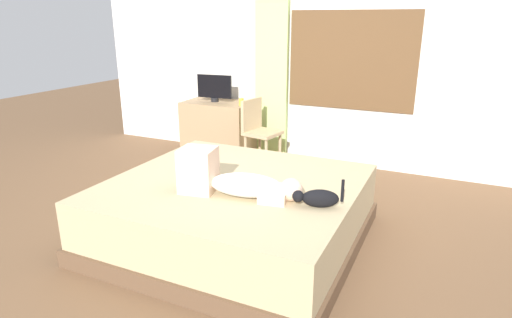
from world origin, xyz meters
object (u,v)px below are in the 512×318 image
(chair_by_desk, at_px, (258,128))
(tv_monitor, at_px, (214,88))
(desk, at_px, (219,129))
(cup, at_px, (241,102))
(person_lying, at_px, (234,180))
(bed, at_px, (235,211))
(cat, at_px, (318,198))

(chair_by_desk, bearing_deg, tv_monitor, 161.81)
(desk, xyz_separation_m, cup, (0.40, -0.11, 0.42))
(person_lying, bearing_deg, chair_by_desk, 109.82)
(desk, height_order, chair_by_desk, chair_by_desk)
(tv_monitor, height_order, cup, tv_monitor)
(tv_monitor, height_order, chair_by_desk, tv_monitor)
(chair_by_desk, bearing_deg, desk, 160.53)
(bed, xyz_separation_m, tv_monitor, (-1.34, 2.00, 0.66))
(desk, relative_size, chair_by_desk, 1.05)
(cat, height_order, desk, desk)
(person_lying, distance_m, cat, 0.64)
(bed, relative_size, chair_by_desk, 2.33)
(bed, relative_size, person_lying, 2.13)
(cup, xyz_separation_m, chair_by_desk, (0.30, -0.13, -0.28))
(person_lying, height_order, cup, person_lying)
(bed, bearing_deg, tv_monitor, 123.92)
(chair_by_desk, bearing_deg, cup, 155.50)
(person_lying, xyz_separation_m, desk, (-1.41, 2.23, -0.26))
(person_lying, height_order, cat, person_lying)
(person_lying, distance_m, cup, 2.35)
(cat, height_order, cup, cup)
(desk, xyz_separation_m, tv_monitor, (-0.05, 0.00, 0.55))
(desk, bearing_deg, bed, -57.13)
(cat, distance_m, cup, 2.66)
(bed, height_order, tv_monitor, tv_monitor)
(person_lying, height_order, tv_monitor, tv_monitor)
(chair_by_desk, bearing_deg, person_lying, -70.18)
(tv_monitor, bearing_deg, bed, -56.08)
(bed, bearing_deg, cat, -13.79)
(cup, height_order, chair_by_desk, chair_by_desk)
(cup, relative_size, chair_by_desk, 0.11)
(tv_monitor, bearing_deg, cat, -46.09)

